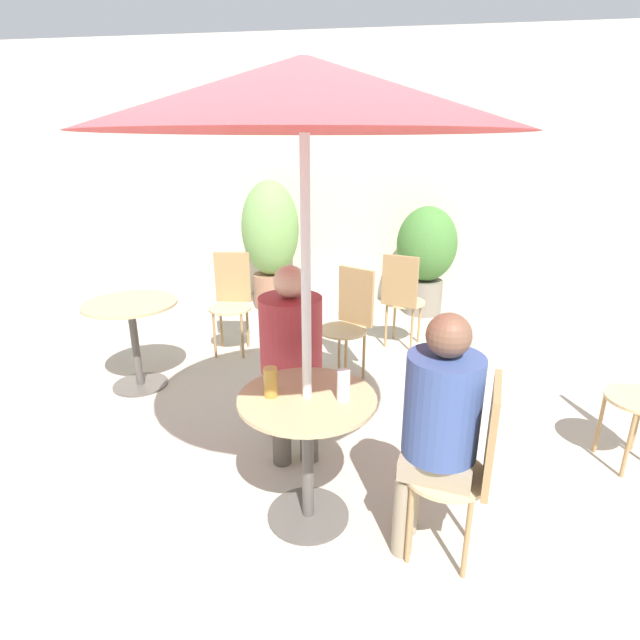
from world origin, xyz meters
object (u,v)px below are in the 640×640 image
seated_person_0 (438,418)px  seated_person_1 (291,348)px  cafe_table_far (133,326)px  bistro_chair_1 (289,363)px  beer_glass_0 (271,382)px  potted_plant_1 (426,253)px  cafe_table_near (307,433)px  bistro_chair_4 (402,294)px  umbrella (304,95)px  bistro_chair_3 (232,294)px  bistro_chair_0 (469,458)px  beer_glass_1 (343,385)px  bistro_chair_2 (350,315)px  potted_plant_0 (270,237)px

seated_person_0 → seated_person_1: bearing=-119.9°
cafe_table_far → bistro_chair_1: size_ratio=0.77×
bistro_chair_1 → beer_glass_0: bistro_chair_1 is taller
bistro_chair_1 → potted_plant_1: size_ratio=0.75×
cafe_table_near → bistro_chair_4: bearing=79.2°
bistro_chair_4 → beer_glass_0: bearing=92.9°
bistro_chair_1 → umbrella: umbrella is taller
cafe_table_far → bistro_chair_4: (2.06, 1.11, 0.03)m
bistro_chair_3 → beer_glass_0: size_ratio=6.17×
bistro_chair_3 → umbrella: umbrella is taller
bistro_chair_0 → cafe_table_near: bearing=-90.0°
bistro_chair_1 → seated_person_0: size_ratio=0.76×
seated_person_1 → beer_glass_1: seated_person_1 is taller
beer_glass_1 → potted_plant_1: bearing=81.2°
bistro_chair_2 → bistro_chair_3: (-1.13, 0.42, 0.00)m
bistro_chair_3 → beer_glass_1: bistro_chair_3 is taller
seated_person_1 → umbrella: bearing=-90.0°
seated_person_0 → bistro_chair_1: bearing=-123.5°
bistro_chair_4 → umbrella: bearing=96.7°
cafe_table_near → bistro_chair_3: size_ratio=0.77×
cafe_table_far → bistro_chair_1: 1.46m
potted_plant_0 → potted_plant_1: size_ratio=1.21×
cafe_table_near → potted_plant_0: potted_plant_0 is taller
bistro_chair_1 → beer_glass_1: 0.87m
bistro_chair_1 → bistro_chair_4: size_ratio=1.00×
bistro_chair_4 → umbrella: (-0.45, -2.38, 1.48)m
potted_plant_1 → seated_person_0: bearing=-91.7°
cafe_table_far → bistro_chair_3: size_ratio=0.77×
cafe_table_far → bistro_chair_2: bistro_chair_2 is taller
cafe_table_near → bistro_chair_3: (-1.09, 2.12, 0.04)m
bistro_chair_1 → potted_plant_0: bearing=87.4°
bistro_chair_0 → umbrella: (-0.75, 0.15, 1.48)m
bistro_chair_2 → seated_person_1: (-0.24, -1.13, 0.16)m
bistro_chair_4 → seated_person_0: bearing=111.0°
beer_glass_0 → beer_glass_1: 0.35m
cafe_table_far → bistro_chair_3: 1.00m
bistro_chair_4 → beer_glass_1: (-0.28, -2.38, 0.24)m
seated_person_1 → umbrella: 1.46m
bistro_chair_4 → umbrella: 2.84m
bistro_chair_3 → seated_person_1: bearing=-66.1°
bistro_chair_2 → bistro_chair_4: same height
bistro_chair_1 → seated_person_0: (0.85, -0.84, 0.17)m
potted_plant_1 → beer_glass_1: bearing=-98.8°
potted_plant_1 → seated_person_1: bearing=-107.4°
cafe_table_near → bistro_chair_0: size_ratio=0.77×
cafe_table_far → seated_person_0: 2.61m
bistro_chair_2 → bistro_chair_4: bearing=88.3°
bistro_chair_0 → bistro_chair_4: bearing=-162.3°
cafe_table_far → seated_person_0: bearing=-32.0°
potted_plant_1 → umbrella: (-0.71, -3.49, 1.33)m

